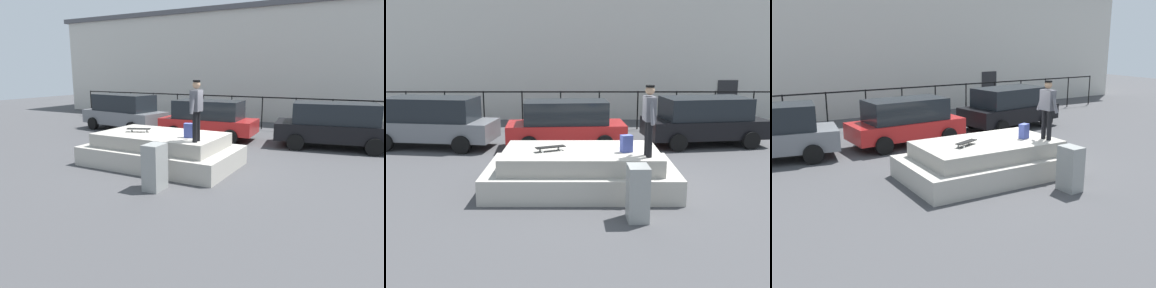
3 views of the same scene
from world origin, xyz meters
TOP-DOWN VIEW (x-y plane):
  - ground_plane at (0.00, 0.00)m, footprint 60.00×60.00m
  - concrete_ledge at (-0.87, -0.34)m, footprint 4.89×2.85m
  - skateboarder at (0.76, -1.02)m, footprint 0.28×0.83m
  - skateboard at (-1.65, -0.49)m, footprint 0.79×0.49m
  - backpack at (0.28, -0.59)m, footprint 0.33×0.28m
  - car_grey_hatchback_near at (-6.29, 4.54)m, footprint 4.79×2.47m
  - car_red_hatchback_mid at (-1.38, 4.39)m, footprint 4.37×2.23m
  - car_black_hatchback_far at (3.83, 5.00)m, footprint 4.68×2.71m
  - utility_box at (0.33, -2.52)m, footprint 0.46×0.61m
  - fence_row at (0.00, 8.10)m, footprint 24.06×0.06m
  - warehouse_building at (0.00, 13.95)m, footprint 33.45×6.70m

SIDE VIEW (x-z plane):
  - ground_plane at x=0.00m, z-range 0.00..0.00m
  - concrete_ledge at x=-0.87m, z-range -0.05..0.99m
  - utility_box at x=0.33m, z-range 0.00..1.20m
  - car_red_hatchback_mid at x=-1.38m, z-range 0.05..1.78m
  - car_black_hatchback_far at x=3.83m, z-range 0.05..1.84m
  - car_grey_hatchback_near at x=-6.29m, z-range 0.04..1.89m
  - skateboard at x=-1.65m, z-range 1.08..1.20m
  - fence_row at x=0.00m, z-range 0.31..2.03m
  - backpack at x=0.28m, z-range 1.04..1.47m
  - skateboarder at x=0.76m, z-range 1.17..2.90m
  - warehouse_building at x=0.00m, z-range 0.01..6.94m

